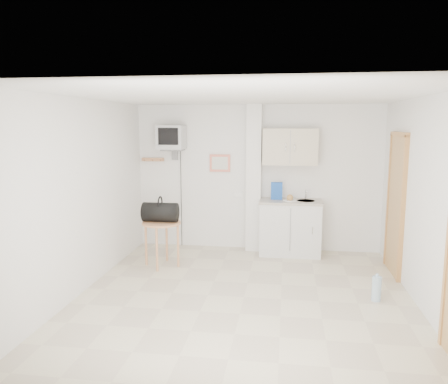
# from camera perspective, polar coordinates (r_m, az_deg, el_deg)

# --- Properties ---
(ground) EXTENTS (4.50, 4.50, 0.00)m
(ground) POSITION_cam_1_polar(r_m,az_deg,el_deg) (5.70, 2.63, -13.55)
(ground) COLOR beige
(ground) RESTS_ON ground
(room_envelope) EXTENTS (4.24, 4.54, 2.55)m
(room_envelope) POSITION_cam_1_polar(r_m,az_deg,el_deg) (5.37, 5.38, 2.06)
(room_envelope) COLOR white
(room_envelope) RESTS_ON ground
(kitchenette) EXTENTS (1.03, 0.58, 2.10)m
(kitchenette) POSITION_cam_1_polar(r_m,az_deg,el_deg) (7.37, 8.64, -1.92)
(kitchenette) COLOR silver
(kitchenette) RESTS_ON ground
(crt_television) EXTENTS (0.44, 0.45, 2.15)m
(crt_television) POSITION_cam_1_polar(r_m,az_deg,el_deg) (7.53, -6.86, 7.01)
(crt_television) COLOR slate
(crt_television) RESTS_ON ground
(round_table) EXTENTS (0.59, 0.59, 0.70)m
(round_table) POSITION_cam_1_polar(r_m,az_deg,el_deg) (6.75, -8.15, -4.73)
(round_table) COLOR #B1784F
(round_table) RESTS_ON ground
(duffel_bag) EXTENTS (0.53, 0.30, 0.39)m
(duffel_bag) POSITION_cam_1_polar(r_m,az_deg,el_deg) (6.72, -8.32, -2.60)
(duffel_bag) COLOR black
(duffel_bag) RESTS_ON round_table
(water_bottle) EXTENTS (0.12, 0.12, 0.35)m
(water_bottle) POSITION_cam_1_polar(r_m,az_deg,el_deg) (5.84, 19.29, -11.82)
(water_bottle) COLOR #9AB8CD
(water_bottle) RESTS_ON ground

